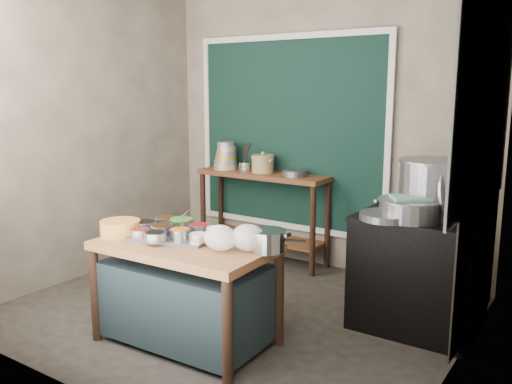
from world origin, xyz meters
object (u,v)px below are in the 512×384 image
Objects in this scene: utensil_cup at (246,166)px; stove_block at (418,274)px; prep_table at (186,293)px; steamer at (410,209)px; condiment_tray at (174,236)px; ceramic_crock at (263,165)px; stock_pot at (433,188)px; back_counter at (263,217)px; saucepan at (267,240)px; yellow_basin at (120,228)px.

stove_block is at bearing -19.11° from utensil_cup.
utensil_cup is (-0.82, 1.92, 0.62)m from prep_table.
condiment_tray is at bearing -145.23° from steamer.
stock_pot reaches higher than ceramic_crock.
stock_pot reaches higher than utensil_cup.
stock_pot is (2.17, -0.66, 0.09)m from utensil_cup.
ceramic_crock reaches higher than stove_block.
utensil_cup is at bearing 178.97° from back_counter.
back_counter reaches higher than saucepan.
back_counter is at bearing -1.03° from utensil_cup.
stove_block is 1.57× the size of condiment_tray.
condiment_tray is at bearing -141.06° from stock_pot.
prep_table is 2.18m from utensil_cup.
prep_table is 1.98m from stock_pot.
ceramic_crock is (-0.45, 1.86, 0.27)m from condiment_tray.
yellow_basin reaches higher than stove_block.
condiment_tray is at bearing -70.33° from utensil_cup.
stock_pot is at bearing -18.41° from ceramic_crock.
saucepan reaches higher than stove_block.
stove_block is 2.31m from utensil_cup.
stock_pot is 0.28m from steamer.
back_counter is 2.06m from yellow_basin.
stock_pot is at bearing 41.09° from prep_table.
ceramic_crock reaches higher than prep_table.
back_counter is at bearing 161.50° from stock_pot.
utensil_cup is at bearing 177.88° from ceramic_crock.
back_counter is 3.07× the size of steamer.
ceramic_crock is (0.00, -0.00, 0.56)m from back_counter.
back_counter is 5.86× the size of ceramic_crock.
steamer reaches higher than stove_block.
yellow_basin is 0.62× the size of steamer.
saucepan is at bearing -51.37° from utensil_cup.
yellow_basin is at bearing -168.85° from prep_table.
stock_pot is at bearing 57.14° from stove_block.
utensil_cup is at bearing 160.89° from stove_block.
utensil_cup is at bearing 111.11° from prep_table.
prep_table is at bearing -66.90° from utensil_cup.
utensil_cup is at bearing 163.16° from stock_pot.
stock_pot is at bearing -18.50° from back_counter.
stove_block is 3.64× the size of ceramic_crock.
ceramic_crock is at bearing 161.59° from stock_pot.
saucepan is 0.56× the size of steamer.
prep_table is 0.42m from condiment_tray.
steamer is (1.86, -0.88, -0.08)m from ceramic_crock.
yellow_basin is at bearing -143.48° from stock_pot.
yellow_basin is (-1.82, -1.31, 0.38)m from stove_block.
stove_block is 3.07× the size of yellow_basin.
condiment_tray is 3.69× the size of utensil_cup.
steamer is at bearing -25.42° from ceramic_crock.
back_counter is 5.53× the size of saucepan.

